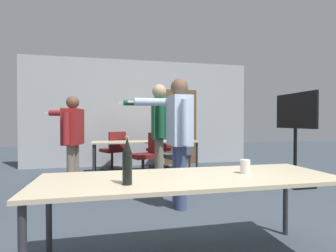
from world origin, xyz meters
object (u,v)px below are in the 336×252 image
Objects in this scene: office_chair_mid_tucked at (161,151)px; office_chair_far_right at (114,152)px; person_center_tall at (72,134)px; beer_bottle at (127,162)px; office_chair_far_left at (178,158)px; person_left_plaid at (158,125)px; drink_cup at (245,167)px; person_far_watching at (178,130)px; office_chair_side_rolled at (146,157)px; tv_screen at (295,128)px.

office_chair_mid_tucked is 1.20m from office_chair_far_right.
office_chair_mid_tucked is at bearing -25.30° from office_chair_far_right.
beer_bottle is at bearing -151.21° from person_center_tall.
office_chair_far_left reaches higher than office_chair_mid_tucked.
person_center_tall is at bearing 80.65° from person_left_plaid.
person_center_tall is 1.47m from person_left_plaid.
beer_bottle is (0.03, -4.63, 0.45)m from office_chair_far_right.
office_chair_far_right is 4.66m from beer_bottle.
person_center_tall is 13.49× the size of drink_cup.
beer_bottle is (-0.79, -1.57, -0.17)m from person_far_watching.
office_chair_side_rolled is 7.86× the size of drink_cup.
person_center_tall reaches higher than office_chair_side_rolled.
office_chair_far_left is at bearing 85.78° from drink_cup.
person_far_watching is 1.89× the size of office_chair_far_right.
office_chair_side_rolled is at bearing -114.00° from tv_screen.
person_far_watching is 0.97× the size of person_left_plaid.
person_far_watching reaches higher than tv_screen.
office_chair_far_right is (-0.72, 2.10, -0.67)m from person_left_plaid.
office_chair_far_right is 4.59m from drink_cup.
beer_bottle reaches higher than office_chair_far_left.
person_center_tall is at bearing -179.92° from office_chair_mid_tucked.
person_center_tall is at bearing 93.81° from office_chair_side_rolled.
person_center_tall is 2.00m from office_chair_far_right.
person_left_plaid is at bearing -96.02° from tv_screen.
office_chair_far_left is 2.69× the size of beer_bottle.
person_center_tall is 1.56m from office_chair_side_rolled.
office_chair_side_rolled is at bearing 79.93° from beer_bottle.
office_chair_mid_tucked is 4.54m from drink_cup.
person_left_plaid reaches higher than person_center_tall.
office_chair_side_rolled is at bearing 97.12° from drink_cup.
drink_cup is at bearing -169.49° from person_left_plaid.
person_far_watching is 2.00m from person_center_tall.
person_left_plaid is 1.97× the size of office_chair_mid_tucked.
person_center_tall reaches higher than beer_bottle.
beer_bottle is at bearing -127.01° from office_chair_far_left.
office_chair_mid_tucked is at bearing 88.07° from drink_cup.
person_far_watching is 1.91× the size of office_chair_mid_tucked.
drink_cup is at bearing -45.91° from tv_screen.
office_chair_side_rolled is (-0.64, 0.13, 0.01)m from office_chair_far_left.
beer_bottle is at bearing 167.52° from person_left_plaid.
office_chair_far_left is (1.99, 0.45, -0.53)m from person_center_tall.
office_chair_far_left is 0.99× the size of office_chair_far_right.
drink_cup is (1.04, -4.46, 0.35)m from office_chair_far_right.
office_chair_mid_tucked is (-2.01, 2.43, -0.62)m from tv_screen.
drink_cup is at bearing -172.03° from person_far_watching.
tv_screen reaches higher than office_chair_mid_tucked.
office_chair_far_right is 7.78× the size of drink_cup.
person_left_plaid reaches higher than office_chair_mid_tucked.
person_left_plaid is at bearing -146.51° from office_chair_mid_tucked.
tv_screen is 0.93× the size of person_left_plaid.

